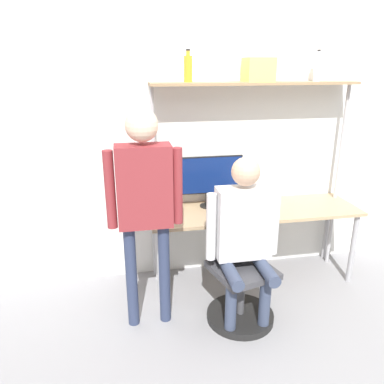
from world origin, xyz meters
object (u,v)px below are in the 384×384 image
laptop (234,207)px  office_chair (239,286)px  cell_phone (263,212)px  person_seated (245,229)px  storage_box (258,70)px  bottle_amber (188,68)px  monitor (209,177)px  person_standing (145,193)px  bottle_clear (317,68)px

laptop → office_chair: bearing=-100.5°
cell_phone → office_chair: bearing=-127.9°
laptop → person_seated: size_ratio=0.23×
person_seated → storage_box: 1.43m
person_seated → bottle_amber: 1.44m
laptop → cell_phone: bearing=-3.9°
cell_phone → storage_box: (-0.03, 0.25, 1.25)m
storage_box → monitor: bearing=179.2°
laptop → person_standing: 0.98m
bottle_amber → monitor: bearing=1.9°
cell_phone → bottle_clear: size_ratio=0.55×
bottle_amber → cell_phone: bearing=-20.5°
cell_phone → bottle_amber: (-0.66, 0.25, 1.26)m
monitor → cell_phone: bearing=-28.6°
bottle_clear → monitor: bearing=179.6°
person_seated → bottle_amber: bottle_amber is taller
monitor → bottle_clear: bottle_clear is taller
office_chair → storage_box: size_ratio=3.83×
laptop → cell_phone: size_ratio=2.16×
cell_phone → bottle_clear: 1.39m
person_standing → laptop: bearing=26.4°
cell_phone → bottle_amber: size_ratio=0.56×
laptop → cell_phone: (0.27, -0.02, -0.06)m
laptop → cell_phone: laptop is taller
person_seated → person_standing: person_standing is taller
person_standing → monitor: bearing=45.2°
person_seated → office_chair: bearing=103.5°
person_standing → bottle_clear: bearing=21.4°
bottle_clear → laptop: bearing=-164.2°
bottle_clear → office_chair: bearing=-141.4°
monitor → person_seated: person_seated is taller
person_standing → bottle_clear: size_ratio=6.48×
cell_phone → office_chair: (-0.36, -0.47, -0.45)m
monitor → storage_box: bearing=-0.8°
bottle_amber → office_chair: bearing=-67.7°
monitor → laptop: (0.19, -0.23, -0.23)m
monitor → bottle_amber: (-0.19, -0.01, 0.98)m
person_seated → person_standing: size_ratio=0.79×
cell_phone → office_chair: size_ratio=0.16×
laptop → cell_phone: 0.28m
office_chair → person_seated: size_ratio=0.68×
laptop → office_chair: 0.71m
office_chair → storage_box: (0.33, 0.71, 1.70)m
bottle_amber → laptop: bearing=-30.6°
monitor → person_seated: bearing=-81.8°
monitor → bottle_amber: size_ratio=2.44×
monitor → cell_phone: monitor is taller
laptop → bottle_clear: bottle_clear is taller
person_standing → bottle_clear: (1.63, 0.64, 0.88)m
bottle_clear → bottle_amber: bottle_clear is taller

